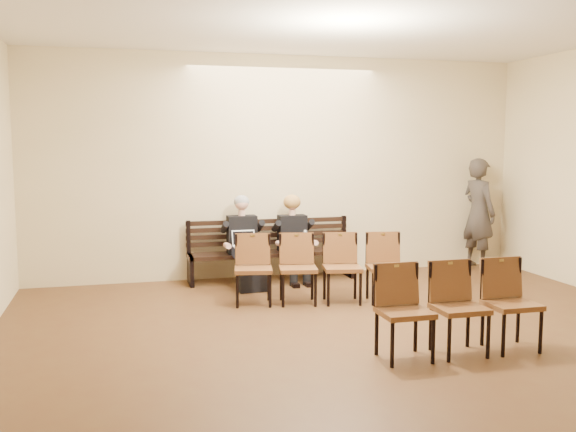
% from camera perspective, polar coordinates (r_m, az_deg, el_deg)
% --- Properties ---
extents(ground, '(10.00, 10.00, 0.00)m').
position_cam_1_polar(ground, '(5.94, 12.08, -14.68)').
color(ground, '#53371C').
rests_on(ground, ground).
extents(room_walls, '(8.02, 10.01, 3.51)m').
position_cam_1_polar(room_walls, '(6.26, 9.34, 10.14)').
color(room_walls, beige).
rests_on(room_walls, ground).
extents(bench, '(2.60, 0.90, 0.45)m').
position_cam_1_polar(bench, '(10.02, -1.46, -4.44)').
color(bench, black).
rests_on(bench, ground).
extents(seated_man, '(0.55, 0.76, 1.31)m').
position_cam_1_polar(seated_man, '(9.73, -4.01, -2.20)').
color(seated_man, black).
rests_on(seated_man, ground).
extents(seated_woman, '(0.53, 0.74, 1.24)m').
position_cam_1_polar(seated_woman, '(9.92, 0.52, -2.24)').
color(seated_woman, black).
rests_on(seated_woman, ground).
extents(laptop, '(0.40, 0.35, 0.25)m').
position_cam_1_polar(laptop, '(9.53, -3.81, -2.89)').
color(laptop, silver).
rests_on(laptop, bench).
extents(water_bottle, '(0.09, 0.09, 0.25)m').
position_cam_1_polar(water_bottle, '(9.69, 1.53, -2.73)').
color(water_bottle, silver).
rests_on(water_bottle, bench).
extents(bag, '(0.43, 0.31, 0.30)m').
position_cam_1_polar(bag, '(9.31, -3.22, -5.76)').
color(bag, black).
rests_on(bag, ground).
extents(passerby, '(0.70, 0.89, 2.15)m').
position_cam_1_polar(passerby, '(11.39, 16.60, 0.95)').
color(passerby, '#39332F').
rests_on(passerby, ground).
extents(chair_row_front, '(2.32, 0.91, 0.93)m').
position_cam_1_polar(chair_row_front, '(8.57, 2.88, -4.69)').
color(chair_row_front, brown).
rests_on(chair_row_front, ground).
extents(chair_row_back, '(1.69, 0.52, 0.94)m').
position_cam_1_polar(chair_row_back, '(6.74, 15.01, -7.97)').
color(chair_row_back, brown).
rests_on(chair_row_back, ground).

